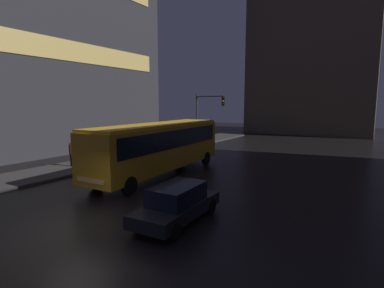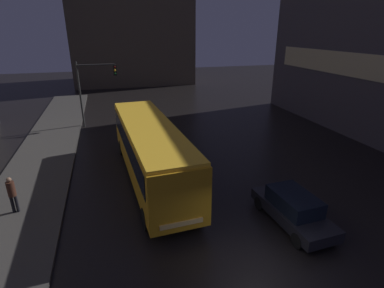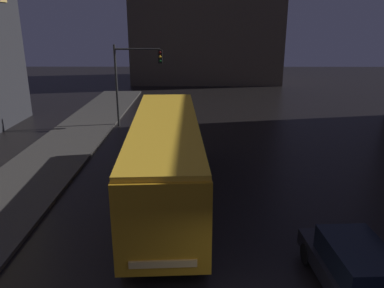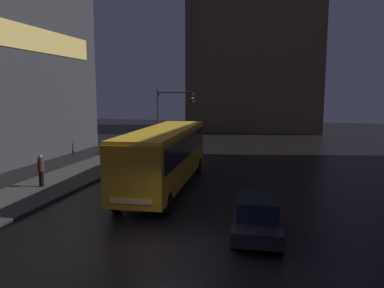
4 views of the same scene
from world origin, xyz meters
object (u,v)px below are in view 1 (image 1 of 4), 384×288
at_px(bus_near, 160,144).
at_px(traffic_light_main, 207,111).
at_px(car_taxi, 177,203).
at_px(pedestrian_mid, 71,152).

bearing_deg(bus_near, traffic_light_main, -78.50).
bearing_deg(car_taxi, bus_near, -50.27).
bearing_deg(pedestrian_mid, bus_near, -37.65).
distance_m(car_taxi, traffic_light_main, 19.81).
bearing_deg(traffic_light_main, pedestrian_mid, -104.98).
relative_size(car_taxi, traffic_light_main, 0.77).
bearing_deg(car_taxi, traffic_light_main, -67.25).
distance_m(car_taxi, pedestrian_mid, 12.80).
xyz_separation_m(bus_near, pedestrian_mid, (-6.69, -1.72, -0.87)).
xyz_separation_m(car_taxi, traffic_light_main, (-8.50, 17.62, 3.11)).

